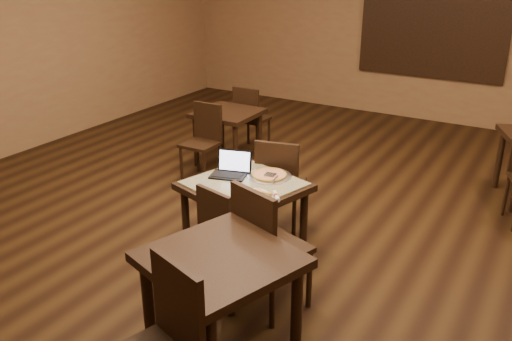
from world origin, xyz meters
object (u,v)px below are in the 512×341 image
Objects in this scene: chair_main_far at (279,181)px; other_table_b_chair_far at (250,115)px; other_table_b at (228,120)px; pizza_pan at (269,176)px; laptop at (231,169)px; other_table_c at (221,274)px; chair_main_near at (206,238)px; other_table_b_chair_near at (204,137)px; other_table_c_chair_far at (265,243)px; tiled_table at (244,193)px.

chair_main_far reaches higher than other_table_b_chair_far.
other_table_b_chair_far is at bearing 89.24° from other_table_b.
other_table_b_chair_far reaches higher than other_table_b.
other_table_b_chair_far reaches higher than pizza_pan.
laptop is 0.32× the size of other_table_c.
other_table_b_chair_near reaches higher than chair_main_near.
tiled_table is at bearing -29.00° from other_table_c_chair_far.
other_table_b_chair_near reaches higher than pizza_pan.
pizza_pan is 2.36m from other_table_b.
other_table_c_chair_far is at bearing -30.97° from tiled_table.
chair_main_near is at bearing 21.14° from other_table_c_chair_far.
pizza_pan reaches higher than other_table_b.
tiled_table is 0.81m from other_table_c_chair_far.
other_table_b_chair_far is at bearing 101.59° from laptop.
chair_main_near is 0.82m from laptop.
chair_main_near is at bearing -60.64° from other_table_b.
other_table_b_chair_far is at bearing 89.24° from other_table_b_chair_near.
pizza_pan is 0.37× the size of other_table_c_chair_far.
other_table_c is (2.06, -3.19, 0.09)m from other_table_b.
pizza_pan is 0.43× the size of other_table_b_chair_near.
other_table_b is at bearing -33.52° from other_table_c_chair_far.
other_table_b is 3.27m from other_table_c_chair_far.
other_table_b is 0.72× the size of other_table_c_chair_far.
laptop is 0.39× the size of other_table_b_chair_near.
pizza_pan is at bearing 124.47° from other_table_b_chair_far.
other_table_c_chair_far is at bearing 100.28° from chair_main_far.
other_table_c_chair_far is (2.03, -2.02, 0.08)m from other_table_b_chair_near.
chair_main_near is 3.47m from other_table_b_chair_far.
chair_main_near is 1.24m from chair_main_far.
laptop is at bearing -156.43° from pizza_pan.
chair_main_near is at bearing -54.46° from other_table_b_chair_near.
chair_main_far reaches higher than pizza_pan.
other_table_c_chair_far is at bearing -62.57° from pizza_pan.
pizza_pan is at bearing -44.50° from other_table_c_chair_far.
chair_main_near is at bearing 151.07° from other_table_c.
other_table_c_chair_far reaches higher than other_table_c.
other_table_c is at bearing 110.72° from other_table_c_chair_far.
chair_main_far is at bearing -42.69° from other_table_b.
other_table_c_chair_far is (0.55, -0.59, -0.05)m from tiled_table.
other_table_b_chair_near is 3.36m from other_table_c.
other_table_b_chair_near and other_table_b_chair_far have the same top height.
other_table_c is (0.56, -1.84, 0.13)m from chair_main_far.
pizza_pan is at bearing 125.56° from other_table_c.
chair_main_near is 2.23× the size of pizza_pan.
other_table_c is at bearing -57.84° from other_table_b.
pizza_pan is 1.54m from other_table_c.
other_table_c is at bearing -72.51° from pizza_pan.
other_table_b_chair_near is 0.86× the size of other_table_c_chair_far.
other_table_c is at bearing 118.19° from other_table_b_chair_far.
tiled_table is at bearing 133.45° from other_table_c.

